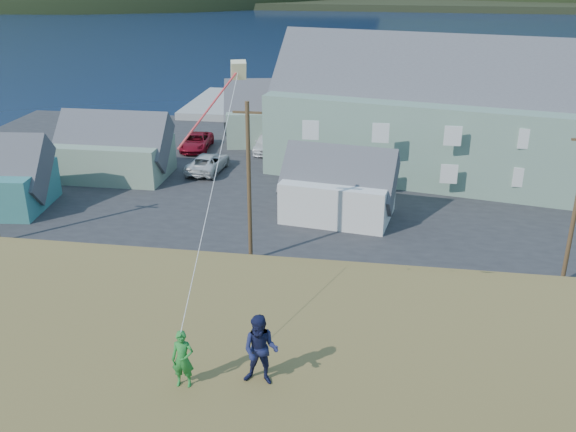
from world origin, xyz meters
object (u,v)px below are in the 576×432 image
object	(u,v)px
shed_palegreen_near	(114,149)
kite_flyer_navy	(261,350)
lodge	(515,118)
shed_palegreen_far	(281,114)
wharf	(304,107)
shed_white	(339,186)
kite_flyer_green	(183,359)

from	to	relation	value
shed_palegreen_near	kite_flyer_navy	size ratio (longest dim) A/B	4.85
lodge	shed_palegreen_far	xyz separation A→B (m)	(-19.47, 8.37, -2.37)
wharf	shed_white	world-z (taller)	shed_white
kite_flyer_green	shed_white	bearing A→B (deg)	83.74
wharf	lodge	world-z (taller)	lodge
shed_palegreen_near	shed_white	xyz separation A→B (m)	(18.27, -5.66, -0.11)
wharf	shed_palegreen_far	xyz separation A→B (m)	(-0.45, -13.03, 2.27)
lodge	kite_flyer_navy	distance (m)	39.58
shed_palegreen_near	kite_flyer_navy	world-z (taller)	kite_flyer_navy
shed_palegreen_far	kite_flyer_green	world-z (taller)	kite_flyer_green
shed_palegreen_near	wharf	bearing A→B (deg)	64.82
shed_palegreen_near	kite_flyer_navy	bearing A→B (deg)	-61.26
wharf	shed_white	size ratio (longest dim) A/B	3.20
shed_palegreen_far	kite_flyer_green	bearing A→B (deg)	-94.33
shed_palegreen_near	lodge	bearing A→B (deg)	7.16
lodge	shed_palegreen_near	bearing A→B (deg)	-161.42
kite_flyer_green	lodge	bearing A→B (deg)	66.45
wharf	lodge	xyz separation A→B (m)	(19.01, -21.40, 4.64)
kite_flyer_navy	shed_palegreen_far	bearing A→B (deg)	101.63
shed_white	kite_flyer_green	bearing A→B (deg)	-84.66
wharf	shed_white	bearing A→B (deg)	-78.23
lodge	shed_palegreen_near	distance (m)	31.18
shed_palegreen_near	shed_palegreen_far	bearing A→B (deg)	47.27
lodge	shed_palegreen_far	world-z (taller)	lodge
shed_white	lodge	bearing A→B (deg)	46.05
shed_palegreen_near	shed_white	bearing A→B (deg)	-17.51
shed_palegreen_near	shed_white	world-z (taller)	shed_palegreen_near
wharf	shed_palegreen_near	world-z (taller)	shed_palegreen_near
shed_white	wharf	bearing A→B (deg)	110.09
lodge	shed_palegreen_near	xyz separation A→B (m)	(-30.80, -4.04, -2.68)
wharf	lodge	distance (m)	29.00
shed_white	shed_palegreen_far	bearing A→B (deg)	119.31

